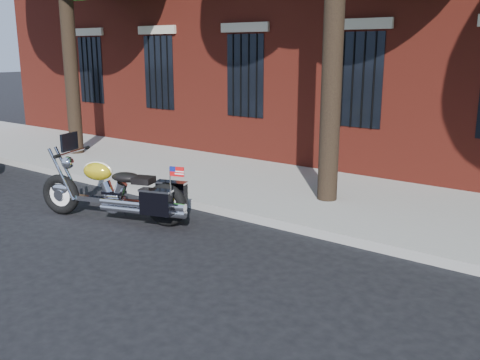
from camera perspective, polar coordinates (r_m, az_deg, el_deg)
The scene contains 4 objects.
ground at distance 8.04m, azimuth -3.95°, elevation -6.97°, with size 120.00×120.00×0.00m, color black.
curb at distance 9.03m, azimuth 1.83°, elevation -4.06°, with size 40.00×0.16×0.15m, color gray.
sidewalk at distance 10.56m, azimuth 7.77°, elevation -1.54°, with size 40.00×3.60×0.15m, color gray.
motorcycle at distance 9.20m, azimuth -12.82°, elevation -1.36°, with size 2.87×1.38×1.46m.
Camera 1 is at (4.98, -5.63, 2.85)m, focal length 40.00 mm.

